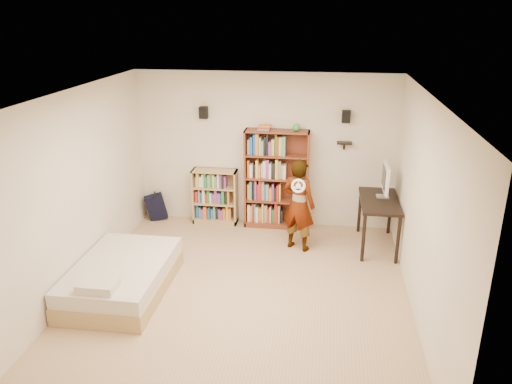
% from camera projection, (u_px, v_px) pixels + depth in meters
% --- Properties ---
extents(ground, '(4.50, 5.00, 0.01)m').
position_uv_depth(ground, '(242.00, 294.00, 6.82)').
color(ground, tan).
rests_on(ground, ground).
extents(room_shell, '(4.52, 5.02, 2.71)m').
position_uv_depth(room_shell, '(241.00, 171.00, 6.21)').
color(room_shell, '#F1E5CE').
rests_on(room_shell, ground).
extents(crown_molding, '(4.50, 5.00, 0.06)m').
position_uv_depth(crown_molding, '(240.00, 98.00, 5.90)').
color(crown_molding, silver).
rests_on(crown_molding, room_shell).
extents(speaker_left, '(0.14, 0.12, 0.20)m').
position_uv_depth(speaker_left, '(204.00, 113.00, 8.50)').
color(speaker_left, black).
rests_on(speaker_left, room_shell).
extents(speaker_right, '(0.14, 0.12, 0.20)m').
position_uv_depth(speaker_right, '(346.00, 117.00, 8.18)').
color(speaker_right, black).
rests_on(speaker_right, room_shell).
extents(wall_shelf, '(0.25, 0.16, 0.02)m').
position_uv_depth(wall_shelf, '(344.00, 143.00, 8.35)').
color(wall_shelf, black).
rests_on(wall_shelf, room_shell).
extents(tall_bookshelf, '(1.10, 0.32, 1.74)m').
position_uv_depth(tall_bookshelf, '(276.00, 180.00, 8.66)').
color(tall_bookshelf, brown).
rests_on(tall_bookshelf, ground).
extents(low_bookshelf, '(0.79, 0.30, 0.99)m').
position_uv_depth(low_bookshelf, '(215.00, 196.00, 8.95)').
color(low_bookshelf, tan).
rests_on(low_bookshelf, ground).
extents(computer_desk, '(0.60, 1.20, 0.82)m').
position_uv_depth(computer_desk, '(378.00, 223.00, 8.04)').
color(computer_desk, black).
rests_on(computer_desk, ground).
extents(imac, '(0.18, 0.56, 0.55)m').
position_uv_depth(imac, '(384.00, 181.00, 7.93)').
color(imac, white).
rests_on(imac, computer_desk).
extents(daybed, '(1.19, 1.84, 0.54)m').
position_uv_depth(daybed, '(122.00, 274.00, 6.79)').
color(daybed, silver).
rests_on(daybed, ground).
extents(person, '(0.65, 0.55, 1.50)m').
position_uv_depth(person, '(299.00, 205.00, 7.86)').
color(person, black).
rests_on(person, ground).
extents(wii_wheel, '(0.22, 0.08, 0.22)m').
position_uv_depth(wii_wheel, '(298.00, 186.00, 7.46)').
color(wii_wheel, white).
rests_on(wii_wheel, person).
extents(navy_bag, '(0.42, 0.34, 0.49)m').
position_uv_depth(navy_bag, '(156.00, 207.00, 9.16)').
color(navy_bag, black).
rests_on(navy_bag, ground).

